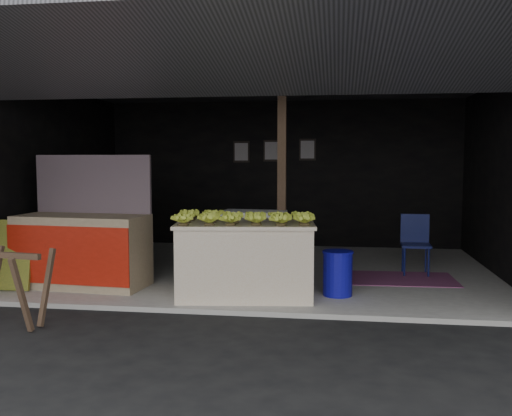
% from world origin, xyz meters
% --- Properties ---
extents(ground, '(80.00, 80.00, 0.00)m').
position_xyz_m(ground, '(0.00, 0.00, 0.00)').
color(ground, black).
rests_on(ground, ground).
extents(concrete_slab, '(7.00, 5.00, 0.06)m').
position_xyz_m(concrete_slab, '(0.00, 2.50, 0.03)').
color(concrete_slab, gray).
rests_on(concrete_slab, ground).
extents(shophouse, '(7.40, 7.29, 3.02)m').
position_xyz_m(shophouse, '(0.00, 2.82, 2.10)').
color(shophouse, black).
rests_on(shophouse, ground).
extents(banana_table, '(1.80, 1.24, 0.93)m').
position_xyz_m(banana_table, '(-0.04, 0.71, 0.53)').
color(banana_table, beige).
rests_on(banana_table, concrete_slab).
extents(banana_pile, '(1.67, 1.12, 0.18)m').
position_xyz_m(banana_pile, '(-0.04, 0.71, 1.09)').
color(banana_pile, yellow).
rests_on(banana_pile, banana_table).
extents(white_crate, '(0.93, 0.67, 0.98)m').
position_xyz_m(white_crate, '(-0.08, 1.63, 0.55)').
color(white_crate, white).
rests_on(white_crate, concrete_slab).
extents(neighbor_stall, '(1.77, 0.91, 1.77)m').
position_xyz_m(neighbor_stall, '(-2.29, 0.94, 0.59)').
color(neighbor_stall, '#998466').
rests_on(neighbor_stall, concrete_slab).
extents(green_signboard, '(0.61, 0.22, 0.91)m').
position_xyz_m(green_signboard, '(-3.16, 0.61, 0.52)').
color(green_signboard, black).
rests_on(green_signboard, concrete_slab).
extents(sawhorse, '(0.82, 0.80, 0.81)m').
position_xyz_m(sawhorse, '(-2.32, -0.79, 0.51)').
color(sawhorse, '#503828').
rests_on(sawhorse, ground).
extents(water_barrel, '(0.36, 0.36, 0.54)m').
position_xyz_m(water_barrel, '(1.11, 0.90, 0.33)').
color(water_barrel, '#0D0C8A').
rests_on(water_barrel, concrete_slab).
extents(plastic_chair, '(0.43, 0.43, 0.89)m').
position_xyz_m(plastic_chair, '(2.25, 2.46, 0.58)').
color(plastic_chair, '#0B103E').
rests_on(plastic_chair, concrete_slab).
extents(magenta_rug, '(1.53, 1.04, 0.01)m').
position_xyz_m(magenta_rug, '(2.01, 2.02, 0.07)').
color(magenta_rug, '#69174F').
rests_on(magenta_rug, concrete_slab).
extents(picture_frames, '(1.62, 0.04, 0.46)m').
position_xyz_m(picture_frames, '(-0.17, 4.89, 1.93)').
color(picture_frames, black).
rests_on(picture_frames, shophouse).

